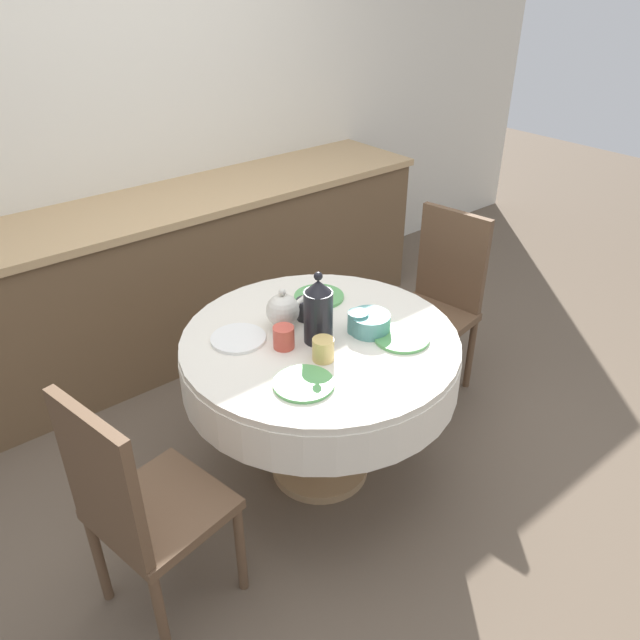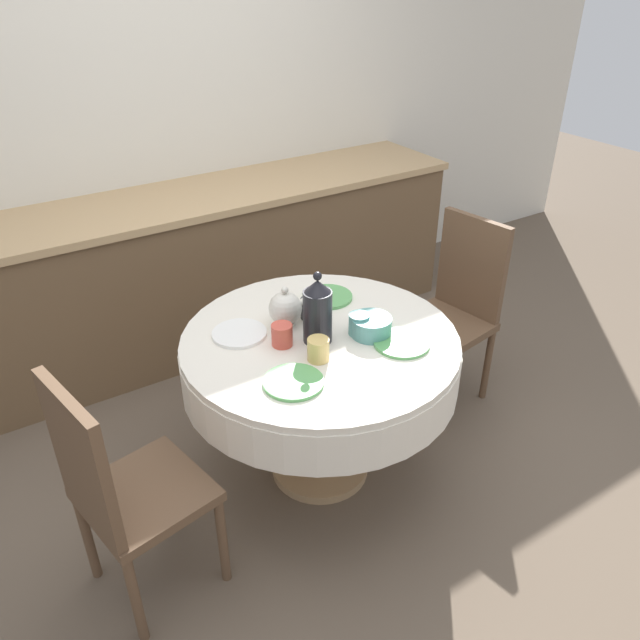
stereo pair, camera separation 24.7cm
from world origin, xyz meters
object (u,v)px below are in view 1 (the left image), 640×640
(chair_right, at_px, (138,504))
(teapot, at_px, (283,310))
(chair_left, at_px, (438,297))
(coffee_carafe, at_px, (318,312))

(chair_right, height_order, teapot, chair_right)
(chair_right, bearing_deg, chair_left, 89.20)
(chair_left, height_order, chair_right, same)
(coffee_carafe, height_order, teapot, coffee_carafe)
(chair_right, distance_m, coffee_carafe, 0.95)
(chair_left, bearing_deg, teapot, 80.34)
(chair_left, xyz_separation_m, coffee_carafe, (-0.92, -0.16, 0.33))
(chair_left, xyz_separation_m, teapot, (-0.97, 0.01, 0.27))
(chair_right, distance_m, teapot, 0.93)
(chair_right, bearing_deg, teapot, 100.61)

